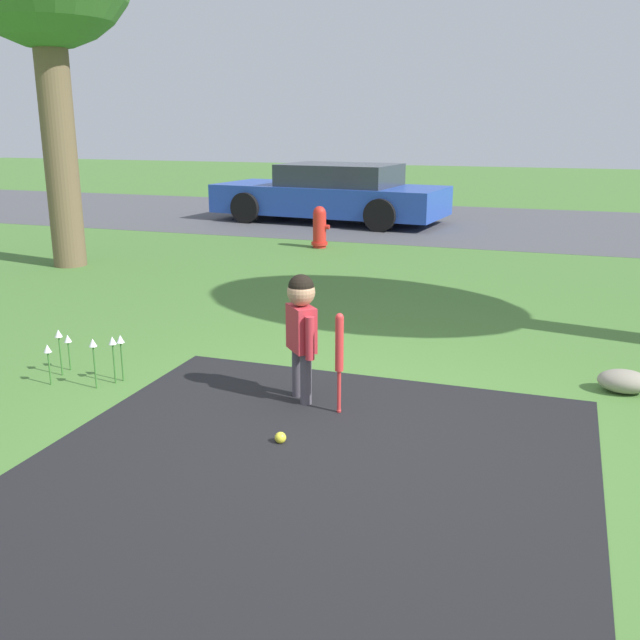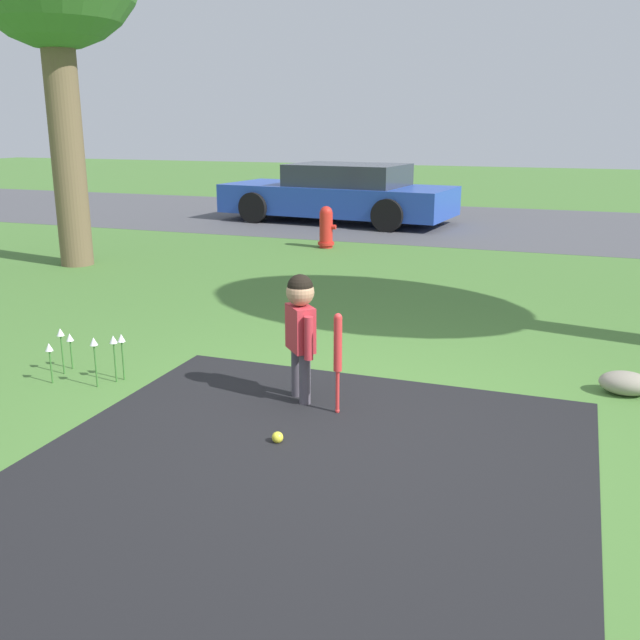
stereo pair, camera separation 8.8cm
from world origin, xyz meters
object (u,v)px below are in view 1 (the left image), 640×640
(child, at_px, (301,320))
(parked_car, at_px, (332,194))
(fire_hydrant, at_px, (320,227))
(baseball_bat, at_px, (339,349))
(sports_ball, at_px, (280,438))

(child, relative_size, parked_car, 0.19)
(fire_hydrant, bearing_deg, child, -72.06)
(child, relative_size, baseball_bat, 1.30)
(baseball_bat, xyz_separation_m, parked_car, (-3.12, 9.37, 0.09))
(child, distance_m, baseball_bat, 0.38)
(parked_car, bearing_deg, sports_ball, 112.19)
(baseball_bat, bearing_deg, parked_car, 108.42)
(child, xyz_separation_m, parked_car, (-2.80, 9.23, -0.04))
(baseball_bat, bearing_deg, child, 156.96)
(child, bearing_deg, fire_hydrant, 155.76)
(fire_hydrant, distance_m, parked_car, 3.14)
(fire_hydrant, bearing_deg, sports_ball, -72.87)
(sports_ball, bearing_deg, fire_hydrant, 107.13)
(sports_ball, relative_size, parked_car, 0.02)
(sports_ball, bearing_deg, parked_car, 106.37)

